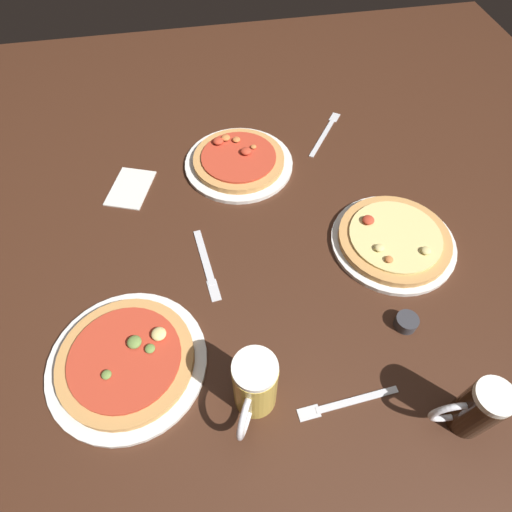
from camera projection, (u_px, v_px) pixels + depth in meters
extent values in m
cube|color=#3D2114|center=(256.00, 264.00, 1.08)|extent=(2.40, 2.40, 0.03)
cylinder|color=silver|center=(128.00, 363.00, 0.91)|extent=(0.34, 0.34, 0.01)
cylinder|color=tan|center=(126.00, 360.00, 0.90)|extent=(0.29, 0.29, 0.02)
cylinder|color=#B73823|center=(124.00, 358.00, 0.89)|extent=(0.23, 0.23, 0.01)
ellipsoid|color=olive|center=(106.00, 375.00, 0.86)|extent=(0.02, 0.02, 0.01)
ellipsoid|color=olive|center=(150.00, 349.00, 0.89)|extent=(0.02, 0.02, 0.01)
ellipsoid|color=#DBC67A|center=(159.00, 334.00, 0.91)|extent=(0.03, 0.03, 0.02)
ellipsoid|color=olive|center=(134.00, 342.00, 0.90)|extent=(0.03, 0.03, 0.02)
cylinder|color=silver|center=(239.00, 164.00, 1.27)|extent=(0.32, 0.32, 0.01)
cylinder|color=tan|center=(239.00, 160.00, 1.26)|extent=(0.27, 0.27, 0.02)
cylinder|color=#B73823|center=(239.00, 157.00, 1.25)|extent=(0.22, 0.22, 0.01)
ellipsoid|color=#C67038|center=(236.00, 140.00, 1.28)|extent=(0.02, 0.02, 0.01)
ellipsoid|color=#C67038|center=(253.00, 147.00, 1.26)|extent=(0.02, 0.02, 0.01)
ellipsoid|color=#B73823|center=(246.00, 151.00, 1.25)|extent=(0.03, 0.03, 0.02)
ellipsoid|color=#C67038|center=(226.00, 138.00, 1.28)|extent=(0.03, 0.03, 0.01)
ellipsoid|color=#B73823|center=(218.00, 141.00, 1.27)|extent=(0.03, 0.03, 0.02)
cylinder|color=silver|center=(393.00, 242.00, 1.10)|extent=(0.31, 0.31, 0.01)
cylinder|color=tan|center=(394.00, 239.00, 1.09)|extent=(0.28, 0.28, 0.02)
cylinder|color=#DBC67A|center=(396.00, 236.00, 1.08)|extent=(0.23, 0.23, 0.01)
ellipsoid|color=#DBC67A|center=(426.00, 251.00, 1.04)|extent=(0.02, 0.02, 0.01)
ellipsoid|color=#DBC67A|center=(379.00, 248.00, 1.04)|extent=(0.02, 0.02, 0.01)
ellipsoid|color=#C67038|center=(389.00, 259.00, 1.02)|extent=(0.02, 0.02, 0.01)
ellipsoid|color=#B73823|center=(368.00, 220.00, 1.09)|extent=(0.03, 0.03, 0.02)
cylinder|color=gold|center=(255.00, 385.00, 0.81)|extent=(0.08, 0.08, 0.15)
cylinder|color=white|center=(255.00, 368.00, 0.74)|extent=(0.08, 0.08, 0.01)
torus|color=silver|center=(247.00, 413.00, 0.78)|extent=(0.05, 0.09, 0.10)
cylinder|color=black|center=(477.00, 410.00, 0.79)|extent=(0.07, 0.07, 0.13)
cylinder|color=white|center=(495.00, 397.00, 0.73)|extent=(0.07, 0.07, 0.02)
torus|color=silver|center=(452.00, 412.00, 0.79)|extent=(0.09, 0.02, 0.09)
cylinder|color=#333338|center=(406.00, 322.00, 0.96)|extent=(0.05, 0.05, 0.03)
cube|color=silver|center=(130.00, 188.00, 1.22)|extent=(0.15, 0.18, 0.01)
cube|color=silver|center=(322.00, 137.00, 1.35)|extent=(0.13, 0.17, 0.01)
cube|color=silver|center=(335.00, 117.00, 1.41)|extent=(0.05, 0.05, 0.00)
cube|color=silver|center=(204.00, 257.00, 1.08)|extent=(0.04, 0.17, 0.01)
cube|color=silver|center=(214.00, 290.00, 1.02)|extent=(0.03, 0.06, 0.00)
cube|color=silver|center=(357.00, 400.00, 0.87)|extent=(0.18, 0.03, 0.01)
cube|color=silver|center=(309.00, 413.00, 0.85)|extent=(0.05, 0.03, 0.00)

